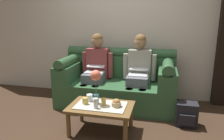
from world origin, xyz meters
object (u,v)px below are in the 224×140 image
at_px(flower_vase, 96,80).
at_px(cup_near_left, 90,98).
at_px(couch, 117,83).
at_px(coffee_table, 101,109).
at_px(person_right, 139,69).
at_px(backpack_right, 186,114).
at_px(cup_near_right, 104,102).
at_px(person_left, 96,66).
at_px(snack_bowl, 116,103).
at_px(cup_far_center, 96,103).
at_px(cup_far_left, 85,101).

distance_m(flower_vase, cup_near_left, 0.31).
distance_m(couch, coffee_table, 1.00).
distance_m(person_right, backpack_right, 1.05).
xyz_separation_m(coffee_table, backpack_right, (1.12, 0.45, -0.16)).
distance_m(couch, cup_near_right, 1.00).
bearing_deg(person_left, coffee_table, -69.40).
bearing_deg(couch, snack_bowl, -78.27).
relative_size(person_right, cup_near_left, 13.26).
height_order(person_right, cup_far_center, person_right).
height_order(snack_bowl, backpack_right, snack_bowl).
bearing_deg(cup_far_left, cup_far_center, -27.71).
xyz_separation_m(cup_near_left, cup_near_right, (0.23, -0.10, 0.00)).
relative_size(person_left, cup_far_center, 9.61).
distance_m(snack_bowl, cup_far_center, 0.27).
bearing_deg(cup_far_center, cup_far_left, 152.29).
relative_size(snack_bowl, cup_near_right, 1.31).
relative_size(coffee_table, cup_far_center, 6.56).
relative_size(snack_bowl, cup_far_left, 1.46).
height_order(coffee_table, cup_near_right, cup_near_right).
bearing_deg(person_right, coffee_table, -110.60).
bearing_deg(snack_bowl, person_left, 120.33).
bearing_deg(couch, cup_far_center, -91.90).
xyz_separation_m(cup_near_right, backpack_right, (1.08, 0.45, -0.26)).
distance_m(snack_bowl, cup_far_left, 0.42).
bearing_deg(coffee_table, person_right, 69.40).
relative_size(flower_vase, cup_near_right, 4.72).
bearing_deg(cup_near_right, flower_vase, 159.69).
relative_size(cup_near_right, backpack_right, 0.29).
relative_size(cup_far_center, backpack_right, 0.38).
height_order(cup_near_right, cup_far_center, cup_far_center).
bearing_deg(flower_vase, cup_far_left, -158.59).
bearing_deg(backpack_right, cup_far_left, -161.01).
relative_size(couch, cup_far_left, 22.86).
xyz_separation_m(person_right, flower_vase, (-0.45, -0.95, 0.05)).
bearing_deg(couch, person_left, -179.66).
xyz_separation_m(coffee_table, cup_far_center, (-0.04, -0.10, 0.12)).
bearing_deg(person_left, couch, 0.34).
height_order(cup_far_center, backpack_right, cup_far_center).
relative_size(couch, cup_near_right, 20.39).
distance_m(person_right, coffee_table, 1.12).
height_order(person_left, flower_vase, person_left).
bearing_deg(cup_near_right, backpack_right, 22.42).
height_order(cup_near_left, cup_far_left, cup_near_left).
relative_size(person_right, cup_near_right, 12.71).
xyz_separation_m(cup_near_left, backpack_right, (1.31, 0.35, -0.26)).
bearing_deg(cup_far_center, person_right, 69.53).
xyz_separation_m(cup_far_center, backpack_right, (1.16, 0.55, -0.28)).
height_order(couch, coffee_table, couch).
relative_size(cup_near_left, cup_far_center, 0.72).
bearing_deg(couch, person_right, -0.33).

